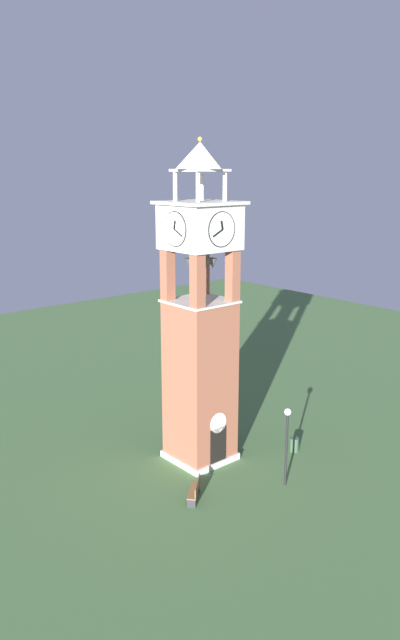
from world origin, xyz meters
The scene contains 6 objects.
ground centered at (0.00, 0.00, 0.00)m, with size 80.00×80.00×0.00m, color #476B3D.
clock_tower centered at (0.00, 0.00, 7.02)m, with size 3.51×3.51×16.91m.
park_bench centered at (-3.00, -3.10, 0.48)m, with size 1.49×1.39×0.95m.
lamp_post centered at (1.34, -5.00, 2.82)m, with size 0.36×0.36×4.10m.
trash_bin centered at (4.52, -2.86, 0.40)m, with size 0.52×0.52×0.80m, color #38513D.
shrub_near_entry centered at (0.62, 2.14, 0.35)m, with size 0.82×0.82×0.71m, color #336638.
Camera 1 is at (-19.55, -22.66, 15.31)m, focal length 33.47 mm.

